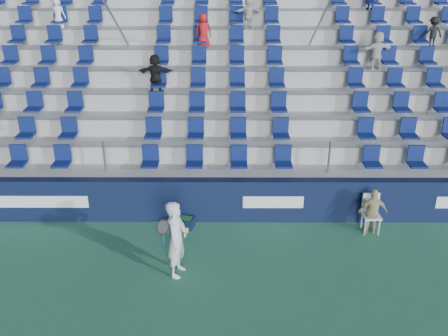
% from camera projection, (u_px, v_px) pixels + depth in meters
% --- Properties ---
extents(ground, '(70.00, 70.00, 0.00)m').
position_uv_depth(ground, '(214.00, 294.00, 10.71)').
color(ground, '#317250').
rests_on(ground, ground).
extents(sponsor_wall, '(24.00, 0.32, 1.20)m').
position_uv_depth(sponsor_wall, '(217.00, 200.00, 13.32)').
color(sponsor_wall, '#0E1633').
rests_on(sponsor_wall, ground).
extents(grandstand, '(24.00, 8.17, 6.63)m').
position_uv_depth(grandstand, '(219.00, 92.00, 17.32)').
color(grandstand, '#A8A8A3').
rests_on(grandstand, ground).
extents(tennis_player, '(0.69, 0.75, 1.83)m').
position_uv_depth(tennis_player, '(177.00, 239.00, 11.00)').
color(tennis_player, silver).
rests_on(tennis_player, ground).
extents(line_judge_chair, '(0.46, 0.47, 1.01)m').
position_uv_depth(line_judge_chair, '(371.00, 210.00, 12.87)').
color(line_judge_chair, white).
rests_on(line_judge_chair, ground).
extents(line_judge, '(0.74, 0.33, 1.25)m').
position_uv_depth(line_judge, '(373.00, 211.00, 12.71)').
color(line_judge, tan).
rests_on(line_judge, ground).
extents(ball_bin, '(0.58, 0.47, 0.29)m').
position_uv_depth(ball_bin, '(184.00, 222.00, 13.15)').
color(ball_bin, '#0E1634').
rests_on(ball_bin, ground).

